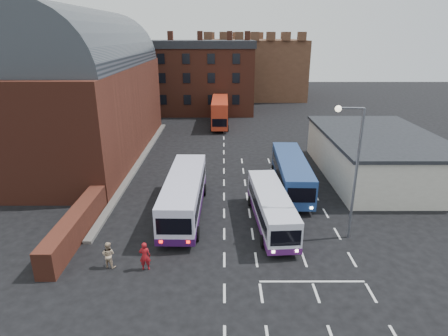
{
  "coord_description": "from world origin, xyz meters",
  "views": [
    {
      "loc": [
        -0.05,
        -20.83,
        13.33
      ],
      "look_at": [
        0.0,
        10.0,
        2.2
      ],
      "focal_mm": 30.0,
      "sensor_mm": 36.0,
      "label": 1
    }
  ],
  "objects_px": {
    "pedestrian_beige": "(108,255)",
    "pedestrian_red": "(145,256)",
    "bus_blue": "(291,172)",
    "bus_red_double": "(220,112)",
    "bus_white_outbound": "(184,192)",
    "street_lamp": "(353,162)",
    "bus_white_inbound": "(271,206)"
  },
  "relations": [
    {
      "from": "bus_blue",
      "to": "pedestrian_beige",
      "type": "relative_size",
      "value": 6.47
    },
    {
      "from": "bus_white_outbound",
      "to": "bus_blue",
      "type": "distance_m",
      "value": 10.23
    },
    {
      "from": "bus_blue",
      "to": "bus_red_double",
      "type": "xyz_separation_m",
      "value": [
        -6.57,
        24.68,
        0.45
      ]
    },
    {
      "from": "pedestrian_beige",
      "to": "pedestrian_red",
      "type": "bearing_deg",
      "value": -173.28
    },
    {
      "from": "bus_red_double",
      "to": "street_lamp",
      "type": "relative_size",
      "value": 1.12
    },
    {
      "from": "bus_white_outbound",
      "to": "pedestrian_red",
      "type": "relative_size",
      "value": 6.19
    },
    {
      "from": "bus_blue",
      "to": "pedestrian_beige",
      "type": "bearing_deg",
      "value": 44.25
    },
    {
      "from": "street_lamp",
      "to": "bus_white_outbound",
      "type": "bearing_deg",
      "value": 162.43
    },
    {
      "from": "bus_white_outbound",
      "to": "pedestrian_red",
      "type": "bearing_deg",
      "value": -101.67
    },
    {
      "from": "bus_blue",
      "to": "pedestrian_red",
      "type": "bearing_deg",
      "value": 50.32
    },
    {
      "from": "bus_red_double",
      "to": "pedestrian_beige",
      "type": "relative_size",
      "value": 6.14
    },
    {
      "from": "bus_white_outbound",
      "to": "bus_blue",
      "type": "relative_size",
      "value": 1.04
    },
    {
      "from": "bus_blue",
      "to": "street_lamp",
      "type": "bearing_deg",
      "value": 107.26
    },
    {
      "from": "bus_white_outbound",
      "to": "street_lamp",
      "type": "bearing_deg",
      "value": -16.59
    },
    {
      "from": "pedestrian_red",
      "to": "pedestrian_beige",
      "type": "xyz_separation_m",
      "value": [
        -2.24,
        0.27,
        -0.08
      ]
    },
    {
      "from": "bus_blue",
      "to": "pedestrian_beige",
      "type": "height_order",
      "value": "bus_blue"
    },
    {
      "from": "bus_white_inbound",
      "to": "bus_red_double",
      "type": "xyz_separation_m",
      "value": [
        -3.99,
        31.21,
        0.66
      ]
    },
    {
      "from": "bus_red_double",
      "to": "pedestrian_beige",
      "type": "distance_m",
      "value": 37.05
    },
    {
      "from": "bus_red_double",
      "to": "street_lamp",
      "type": "xyz_separation_m",
      "value": [
        8.85,
        -33.0,
        3.35
      ]
    },
    {
      "from": "bus_white_inbound",
      "to": "street_lamp",
      "type": "relative_size",
      "value": 1.04
    },
    {
      "from": "bus_blue",
      "to": "street_lamp",
      "type": "height_order",
      "value": "street_lamp"
    },
    {
      "from": "bus_white_inbound",
      "to": "bus_red_double",
      "type": "distance_m",
      "value": 31.47
    },
    {
      "from": "bus_blue",
      "to": "pedestrian_red",
      "type": "distance_m",
      "value": 16.15
    },
    {
      "from": "pedestrian_red",
      "to": "pedestrian_beige",
      "type": "relative_size",
      "value": 1.09
    },
    {
      "from": "pedestrian_red",
      "to": "pedestrian_beige",
      "type": "height_order",
      "value": "pedestrian_red"
    },
    {
      "from": "bus_white_outbound",
      "to": "pedestrian_beige",
      "type": "xyz_separation_m",
      "value": [
        -3.89,
        -7.06,
        -0.98
      ]
    },
    {
      "from": "pedestrian_beige",
      "to": "street_lamp",
      "type": "bearing_deg",
      "value": -153.67
    },
    {
      "from": "bus_white_inbound",
      "to": "bus_blue",
      "type": "bearing_deg",
      "value": -115.3
    },
    {
      "from": "bus_white_outbound",
      "to": "street_lamp",
      "type": "height_order",
      "value": "street_lamp"
    },
    {
      "from": "bus_white_outbound",
      "to": "pedestrian_beige",
      "type": "height_order",
      "value": "bus_white_outbound"
    },
    {
      "from": "street_lamp",
      "to": "pedestrian_beige",
      "type": "xyz_separation_m",
      "value": [
        -15.23,
        -3.47,
        -4.69
      ]
    },
    {
      "from": "bus_white_outbound",
      "to": "bus_red_double",
      "type": "xyz_separation_m",
      "value": [
        2.49,
        29.41,
        0.37
      ]
    }
  ]
}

